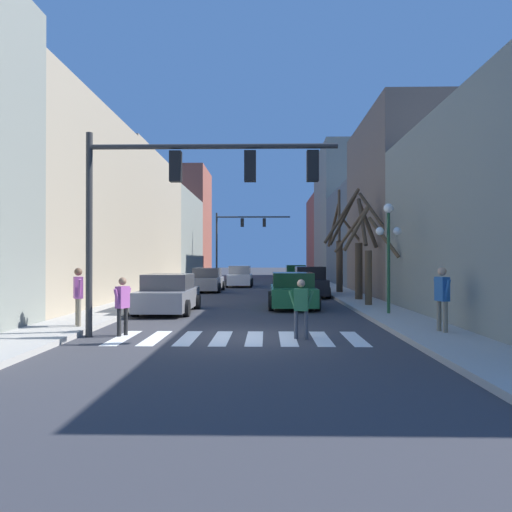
# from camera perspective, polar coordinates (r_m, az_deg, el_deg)

# --- Properties ---
(ground_plane) EXTENTS (240.00, 240.00, 0.00)m
(ground_plane) POSITION_cam_1_polar(r_m,az_deg,el_deg) (14.00, -2.00, -9.18)
(ground_plane) COLOR #38383D
(sidewalk_left) EXTENTS (2.03, 90.00, 0.15)m
(sidewalk_left) POSITION_cam_1_polar(r_m,az_deg,el_deg) (15.27, -22.85, -8.13)
(sidewalk_left) COLOR #ADA89E
(sidewalk_left) RESTS_ON ground_plane
(sidewalk_right) EXTENTS (2.03, 90.00, 0.15)m
(sidewalk_right) POSITION_cam_1_polar(r_m,az_deg,el_deg) (14.71, 19.70, -8.44)
(sidewalk_right) COLOR #ADA89E
(sidewalk_right) RESTS_ON ground_plane
(building_row_left) EXTENTS (6.00, 57.14, 13.05)m
(building_row_left) POSITION_cam_1_polar(r_m,az_deg,el_deg) (38.89, -13.98, 3.81)
(building_row_left) COLOR gray
(building_row_left) RESTS_ON ground_plane
(building_row_right) EXTENTS (6.00, 62.94, 13.75)m
(building_row_right) POSITION_cam_1_polar(r_m,az_deg,el_deg) (42.98, 12.83, 3.60)
(building_row_right) COLOR gray
(building_row_right) RESTS_ON ground_plane
(crosswalk_stripes) EXTENTS (6.75, 2.60, 0.01)m
(crosswalk_stripes) POSITION_cam_1_polar(r_m,az_deg,el_deg) (13.69, -2.08, -9.37)
(crosswalk_stripes) COLOR white
(crosswalk_stripes) RESTS_ON ground_plane
(traffic_signal_near) EXTENTS (6.93, 0.28, 5.64)m
(traffic_signal_near) POSITION_cam_1_polar(r_m,az_deg,el_deg) (13.98, -8.14, 8.09)
(traffic_signal_near) COLOR #2D2D2D
(traffic_signal_near) RESTS_ON ground_plane
(traffic_signal_far) EXTENTS (7.27, 0.28, 6.71)m
(traffic_signal_far) POSITION_cam_1_polar(r_m,az_deg,el_deg) (48.80, -2.12, 2.81)
(traffic_signal_far) COLOR #2D2D2D
(traffic_signal_far) RESTS_ON ground_plane
(street_lamp_right_corner) EXTENTS (0.95, 0.36, 4.07)m
(street_lamp_right_corner) POSITION_cam_1_polar(r_m,az_deg,el_deg) (19.10, 14.90, 2.31)
(street_lamp_right_corner) COLOR #1E4C2D
(street_lamp_right_corner) RESTS_ON sidewalk_right
(car_at_intersection) EXTENTS (2.16, 4.70, 1.56)m
(car_at_intersection) POSITION_cam_1_polar(r_m,az_deg,el_deg) (22.28, 4.20, -4.02)
(car_at_intersection) COLOR #236B38
(car_at_intersection) RESTS_ON ground_plane
(car_parked_left_far) EXTENTS (2.09, 4.81, 1.58)m
(car_parked_left_far) POSITION_cam_1_polar(r_m,az_deg,el_deg) (33.52, -5.61, -2.79)
(car_parked_left_far) COLOR gray
(car_parked_left_far) RESTS_ON ground_plane
(car_parked_right_far) EXTENTS (1.98, 4.33, 1.73)m
(car_parked_right_far) POSITION_cam_1_polar(r_m,az_deg,el_deg) (28.76, 6.18, -3.06)
(car_parked_right_far) COLOR black
(car_parked_right_far) RESTS_ON ground_plane
(car_parked_left_near) EXTENTS (1.99, 4.22, 1.67)m
(car_parked_left_near) POSITION_cam_1_polar(r_m,az_deg,el_deg) (42.80, 4.55, -2.23)
(car_parked_left_near) COLOR #236B38
(car_parked_left_near) RESTS_ON ground_plane
(car_parked_right_mid) EXTENTS (2.02, 4.27, 1.64)m
(car_parked_right_mid) POSITION_cam_1_polar(r_m,az_deg,el_deg) (39.37, -1.86, -2.41)
(car_parked_right_mid) COLOR white
(car_parked_right_mid) RESTS_ON ground_plane
(car_driving_toward_lane) EXTENTS (2.15, 4.65, 1.55)m
(car_driving_toward_lane) POSITION_cam_1_polar(r_m,az_deg,el_deg) (20.43, -9.97, -4.34)
(car_driving_toward_lane) COLOR gray
(car_driving_toward_lane) RESTS_ON ground_plane
(pedestrian_on_right_sidewalk) EXTENTS (0.44, 0.70, 1.74)m
(pedestrian_on_right_sidewalk) POSITION_cam_1_polar(r_m,az_deg,el_deg) (15.88, -19.66, -3.85)
(pedestrian_on_right_sidewalk) COLOR #7A705B
(pedestrian_on_right_sidewalk) RESTS_ON sidewalk_left
(pedestrian_near_right_corner) EXTENTS (0.69, 0.27, 1.60)m
(pedestrian_near_right_corner) POSITION_cam_1_polar(r_m,az_deg,el_deg) (13.49, 5.18, -5.46)
(pedestrian_near_right_corner) COLOR #4C4C51
(pedestrian_near_right_corner) RESTS_ON ground_plane
(pedestrian_crossing_street) EXTENTS (0.32, 0.76, 1.78)m
(pedestrian_crossing_street) POSITION_cam_1_polar(r_m,az_deg,el_deg) (14.68, 20.50, -4.02)
(pedestrian_crossing_street) COLOR #7A705B
(pedestrian_crossing_street) RESTS_ON sidewalk_right
(pedestrian_on_left_sidewalk) EXTENTS (0.36, 0.68, 1.64)m
(pedestrian_on_left_sidewalk) POSITION_cam_1_polar(r_m,az_deg,el_deg) (14.50, -15.01, -5.01)
(pedestrian_on_left_sidewalk) COLOR black
(pedestrian_on_left_sidewalk) RESTS_ON ground_plane
(street_tree_left_near) EXTENTS (3.41, 2.14, 5.58)m
(street_tree_left_near) POSITION_cam_1_polar(r_m,az_deg,el_deg) (25.37, 11.73, 1.30)
(street_tree_left_near) COLOR #473828
(street_tree_left_near) RESTS_ON sidewalk_right
(street_tree_right_far) EXTENTS (1.86, 4.35, 6.30)m
(street_tree_right_far) POSITION_cam_1_polar(r_m,az_deg,el_deg) (31.01, 9.51, 0.55)
(street_tree_right_far) COLOR #473828
(street_tree_right_far) RESTS_ON sidewalk_right
(street_tree_right_mid) EXTENTS (2.58, 1.75, 4.39)m
(street_tree_right_mid) POSITION_cam_1_polar(r_m,az_deg,el_deg) (22.40, 12.55, -0.25)
(street_tree_right_mid) COLOR brown
(street_tree_right_mid) RESTS_ON sidewalk_right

